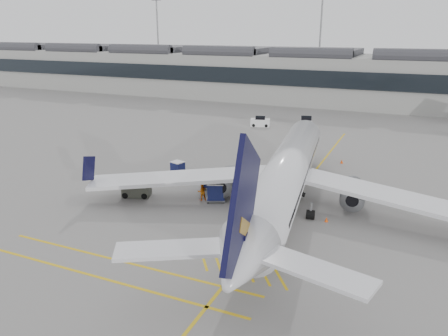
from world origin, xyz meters
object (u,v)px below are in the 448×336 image
at_px(ramp_agent_a, 257,197).
at_px(pushback_tug, 137,190).
at_px(baggage_cart_a, 261,193).
at_px(ramp_agent_b, 202,191).
at_px(airliner_main, 286,175).
at_px(belt_loader, 281,192).

height_order(ramp_agent_a, pushback_tug, ramp_agent_a).
distance_m(baggage_cart_a, ramp_agent_b, 6.05).
bearing_deg(airliner_main, ramp_agent_b, -177.83).
bearing_deg(ramp_agent_a, ramp_agent_b, 150.40).
xyz_separation_m(belt_loader, baggage_cart_a, (-1.37, -2.40, 0.51)).
height_order(airliner_main, pushback_tug, airliner_main).
bearing_deg(airliner_main, baggage_cart_a, 164.63).
distance_m(ramp_agent_b, pushback_tug, 6.99).
xyz_separation_m(airliner_main, ramp_agent_a, (-2.62, -0.63, -2.46)).
xyz_separation_m(belt_loader, ramp_agent_a, (-1.46, -3.36, 0.42)).
bearing_deg(airliner_main, ramp_agent_a, -174.33).
height_order(belt_loader, ramp_agent_b, ramp_agent_b).
xyz_separation_m(baggage_cart_a, ramp_agent_a, (-0.09, -0.96, -0.09)).
xyz_separation_m(belt_loader, pushback_tug, (-13.90, -5.99, 0.21)).
xyz_separation_m(baggage_cart_a, pushback_tug, (-12.53, -3.59, -0.30)).
height_order(ramp_agent_b, pushback_tug, ramp_agent_b).
distance_m(airliner_main, baggage_cart_a, 3.48).
relative_size(airliner_main, ramp_agent_a, 23.68).
bearing_deg(airliner_main, pushback_tug, -175.66).
relative_size(baggage_cart_a, ramp_agent_a, 1.05).
distance_m(baggage_cart_a, ramp_agent_a, 0.97).
bearing_deg(ramp_agent_a, belt_loader, 28.53).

